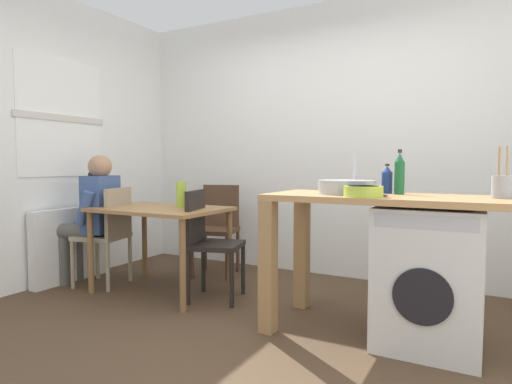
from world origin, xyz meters
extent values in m
plane|color=#4C3826|center=(0.00, 0.00, 0.00)|extent=(5.46, 5.46, 0.00)
cube|color=white|center=(0.00, 1.75, 1.35)|extent=(4.60, 0.10, 2.70)
cube|color=white|center=(-2.15, 0.00, 1.35)|extent=(0.10, 3.80, 2.70)
cube|color=white|center=(-2.10, 0.30, 1.55)|extent=(0.01, 0.90, 1.10)
cube|color=beige|center=(-2.09, 0.30, 1.55)|extent=(0.02, 0.96, 0.06)
cube|color=white|center=(-2.02, 0.30, 0.35)|extent=(0.10, 0.80, 0.70)
cube|color=#9E7042|center=(-1.04, 0.46, 0.72)|extent=(1.10, 0.76, 0.03)
cylinder|color=brown|center=(-1.54, 0.13, 0.35)|extent=(0.05, 0.05, 0.71)
cylinder|color=brown|center=(-0.54, 0.13, 0.35)|extent=(0.05, 0.05, 0.71)
cylinder|color=brown|center=(-1.54, 0.79, 0.35)|extent=(0.05, 0.05, 0.71)
cylinder|color=brown|center=(-0.54, 0.79, 0.35)|extent=(0.05, 0.05, 0.71)
cube|color=gray|center=(-1.66, 0.36, 0.45)|extent=(0.48, 0.48, 0.04)
cube|color=gray|center=(-1.48, 0.40, 0.68)|extent=(0.12, 0.38, 0.45)
cylinder|color=gray|center=(-1.79, 0.14, 0.23)|extent=(0.04, 0.04, 0.45)
cylinder|color=gray|center=(-1.88, 0.49, 0.23)|extent=(0.04, 0.04, 0.45)
cylinder|color=gray|center=(-1.44, 0.23, 0.23)|extent=(0.04, 0.04, 0.45)
cylinder|color=gray|center=(-1.53, 0.58, 0.23)|extent=(0.04, 0.04, 0.45)
cube|color=black|center=(-0.49, 0.51, 0.45)|extent=(0.50, 0.50, 0.04)
cube|color=black|center=(-0.66, 0.46, 0.68)|extent=(0.14, 0.37, 0.45)
cylinder|color=black|center=(-0.37, 0.73, 0.23)|extent=(0.04, 0.04, 0.45)
cylinder|color=black|center=(-0.27, 0.39, 0.23)|extent=(0.04, 0.04, 0.45)
cylinder|color=black|center=(-0.71, 0.63, 0.23)|extent=(0.04, 0.04, 0.45)
cylinder|color=black|center=(-0.61, 0.29, 0.23)|extent=(0.04, 0.04, 0.45)
cube|color=#4C3323|center=(-0.94, 1.16, 0.45)|extent=(0.49, 0.49, 0.04)
cube|color=#4C3323|center=(-0.98, 1.33, 0.68)|extent=(0.38, 0.13, 0.45)
cylinder|color=#4C3323|center=(-0.72, 1.03, 0.23)|extent=(0.04, 0.04, 0.45)
cylinder|color=#4C3323|center=(-1.07, 0.94, 0.23)|extent=(0.04, 0.04, 0.45)
cylinder|color=#4C3323|center=(-0.81, 1.38, 0.23)|extent=(0.04, 0.04, 0.45)
cylinder|color=#4C3323|center=(-1.16, 1.29, 0.23)|extent=(0.04, 0.04, 0.45)
cylinder|color=#595651|center=(-1.97, 0.19, 0.23)|extent=(0.11, 0.11, 0.45)
cylinder|color=#595651|center=(-2.01, 0.37, 0.23)|extent=(0.11, 0.11, 0.45)
cylinder|color=#595651|center=(-1.81, 0.23, 0.50)|extent=(0.42, 0.23, 0.14)
cylinder|color=#595651|center=(-1.85, 0.40, 0.50)|extent=(0.42, 0.23, 0.14)
cube|color=#3F598C|center=(-1.66, 0.36, 0.75)|extent=(0.27, 0.38, 0.52)
cylinder|color=#3F598C|center=(-1.63, 0.15, 0.74)|extent=(0.20, 0.13, 0.31)
cylinder|color=#3F598C|center=(-1.73, 0.56, 0.74)|extent=(0.20, 0.13, 0.31)
sphere|color=#A57A5B|center=(-1.66, 0.36, 1.09)|extent=(0.21, 0.21, 0.21)
sphere|color=black|center=(-1.72, 0.34, 1.01)|extent=(0.12, 0.12, 0.12)
cube|color=tan|center=(0.90, 0.38, 0.90)|extent=(1.50, 0.68, 0.04)
cube|color=#A07749|center=(0.20, 0.09, 0.44)|extent=(0.10, 0.10, 0.88)
cube|color=#A07749|center=(0.20, 0.67, 0.44)|extent=(0.10, 0.10, 0.88)
cube|color=silver|center=(1.16, 0.38, 0.43)|extent=(0.60, 0.60, 0.86)
cylinder|color=black|center=(1.16, 0.07, 0.39)|extent=(0.32, 0.02, 0.32)
cube|color=#B2B2B7|center=(1.16, 0.08, 0.80)|extent=(0.54, 0.01, 0.08)
cylinder|color=#9EA0A5|center=(0.64, 0.38, 0.97)|extent=(0.38, 0.38, 0.09)
cylinder|color=#B2B2B7|center=(0.64, 0.56, 1.06)|extent=(0.02, 0.02, 0.28)
cylinder|color=navy|center=(0.86, 0.55, 0.99)|extent=(0.07, 0.07, 0.14)
cone|color=navy|center=(0.86, 0.55, 1.08)|extent=(0.06, 0.06, 0.04)
cylinder|color=#262626|center=(0.86, 0.55, 1.11)|extent=(0.03, 0.03, 0.02)
cylinder|color=#19592D|center=(0.95, 0.50, 1.03)|extent=(0.06, 0.06, 0.21)
cone|color=#19592D|center=(0.95, 0.50, 1.16)|extent=(0.06, 0.06, 0.06)
cylinder|color=#262626|center=(0.95, 0.50, 1.20)|extent=(0.03, 0.03, 0.02)
cylinder|color=#A8C63D|center=(0.80, 0.18, 0.95)|extent=(0.23, 0.23, 0.06)
cylinder|color=olive|center=(0.80, 0.18, 0.97)|extent=(0.19, 0.19, 0.03)
cylinder|color=gray|center=(1.53, 0.43, 0.99)|extent=(0.11, 0.11, 0.13)
cylinder|color=#99724C|center=(1.51, 0.44, 1.13)|extent=(0.01, 0.04, 0.18)
cylinder|color=#99724C|center=(1.55, 0.42, 1.13)|extent=(0.01, 0.05, 0.18)
cylinder|color=#A8C63D|center=(-0.89, 0.56, 0.85)|extent=(0.09, 0.09, 0.22)
cube|color=#B2B2B7|center=(0.85, 0.28, 0.92)|extent=(0.15, 0.06, 0.01)
cube|color=#262628|center=(0.85, 0.28, 0.92)|extent=(0.15, 0.06, 0.01)
camera|label=1|loc=(1.48, -2.40, 1.12)|focal=30.23mm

